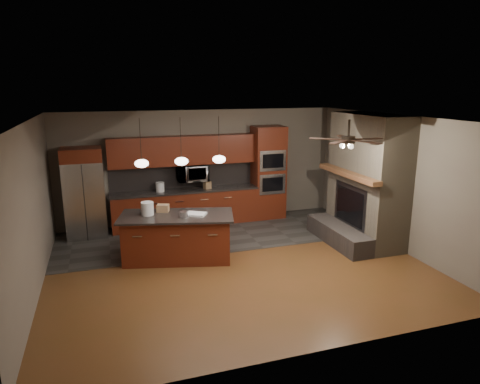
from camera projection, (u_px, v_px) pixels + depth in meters
name	position (u px, v px, depth m)	size (l,w,h in m)	color
ground	(237.00, 264.00, 8.31)	(7.00, 7.00, 0.00)	brown
ceiling	(237.00, 119.00, 7.63)	(7.00, 6.00, 0.02)	white
back_wall	(201.00, 166.00, 10.73)	(7.00, 0.02, 2.80)	#6C6456
right_wall	(395.00, 182.00, 9.02)	(0.02, 6.00, 2.80)	#6C6456
left_wall	(31.00, 211.00, 6.91)	(0.02, 6.00, 2.80)	#6C6456
slate_tile_patch	(214.00, 234.00, 9.96)	(7.00, 2.40, 0.01)	#32302D
fireplace_column	(365.00, 184.00, 9.27)	(1.30, 2.10, 2.80)	#736752
back_cabinetry	(185.00, 190.00, 10.48)	(3.59, 0.64, 2.20)	#561C0F
oven_tower	(268.00, 173.00, 11.01)	(0.80, 0.63, 2.38)	#561C0F
microwave	(192.00, 173.00, 10.44)	(0.73, 0.41, 0.50)	silver
refrigerator	(85.00, 193.00, 9.64)	(0.87, 0.75, 2.05)	silver
kitchen_island	(177.00, 237.00, 8.45)	(2.38, 1.51, 0.92)	#561C0F
white_bucket	(147.00, 209.00, 8.31)	(0.24, 0.24, 0.26)	silver
paint_can	(184.00, 214.00, 8.19)	(0.17, 0.17, 0.11)	#B8B8BD
paint_tray	(196.00, 214.00, 8.34)	(0.38, 0.27, 0.04)	white
cardboard_box	(163.00, 208.00, 8.54)	(0.23, 0.17, 0.15)	#926D4B
counter_bucket	(160.00, 187.00, 10.23)	(0.20, 0.20, 0.23)	silver
counter_box	(207.00, 185.00, 10.53)	(0.16, 0.13, 0.18)	#8E6D49
pendant_left	(142.00, 163.00, 7.98)	(0.26, 0.26, 0.92)	black
pendant_center	(181.00, 161.00, 8.20)	(0.26, 0.26, 0.92)	black
pendant_right	(219.00, 159.00, 8.43)	(0.26, 0.26, 0.92)	black
ceiling_fan	(348.00, 139.00, 7.51)	(1.27, 1.33, 0.41)	black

